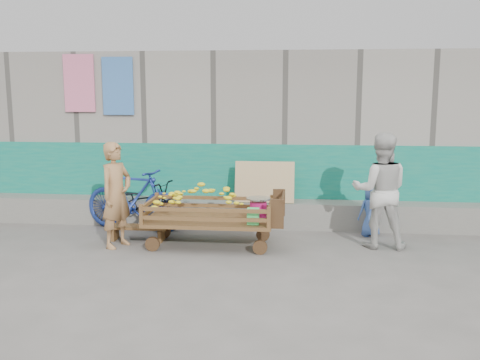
# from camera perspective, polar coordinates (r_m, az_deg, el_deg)

# --- Properties ---
(ground) EXTENTS (80.00, 80.00, 0.00)m
(ground) POSITION_cam_1_polar(r_m,az_deg,el_deg) (7.09, -0.94, -9.62)
(ground) COLOR #5D5A55
(ground) RESTS_ON ground
(building_wall) EXTENTS (12.00, 3.50, 3.00)m
(building_wall) POSITION_cam_1_polar(r_m,az_deg,el_deg) (10.76, 1.62, 4.95)
(building_wall) COLOR gray
(building_wall) RESTS_ON ground
(banana_cart) EXTENTS (2.07, 0.95, 0.88)m
(banana_cart) POSITION_cam_1_polar(r_m,az_deg,el_deg) (8.02, -3.55, -2.91)
(banana_cart) COLOR brown
(banana_cart) RESTS_ON ground
(bench) EXTENTS (0.94, 0.28, 0.23)m
(bench) POSITION_cam_1_polar(r_m,az_deg,el_deg) (8.55, -10.83, -5.23)
(bench) COLOR brown
(bench) RESTS_ON ground
(vendor_man) EXTENTS (0.59, 0.68, 1.58)m
(vendor_man) POSITION_cam_1_polar(r_m,az_deg,el_deg) (8.15, -13.05, -1.56)
(vendor_man) COLOR #A17346
(vendor_man) RESTS_ON ground
(woman) EXTENTS (0.88, 0.70, 1.72)m
(woman) POSITION_cam_1_polar(r_m,az_deg,el_deg) (8.18, 14.73, -1.10)
(woman) COLOR silver
(woman) RESTS_ON ground
(child) EXTENTS (0.46, 0.37, 0.83)m
(child) POSITION_cam_1_polar(r_m,az_deg,el_deg) (8.84, 13.77, -3.24)
(child) COLOR #395BA7
(child) RESTS_ON ground
(bicycle_dark) EXTENTS (1.66, 0.98, 0.82)m
(bicycle_dark) POSITION_cam_1_polar(r_m,az_deg,el_deg) (9.26, -10.28, -2.54)
(bicycle_dark) COLOR black
(bicycle_dark) RESTS_ON ground
(bicycle_blue) EXTENTS (1.88, 1.00, 1.09)m
(bicycle_blue) POSITION_cam_1_polar(r_m,az_deg,el_deg) (9.08, -11.36, -1.96)
(bicycle_blue) COLOR navy
(bicycle_blue) RESTS_ON ground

